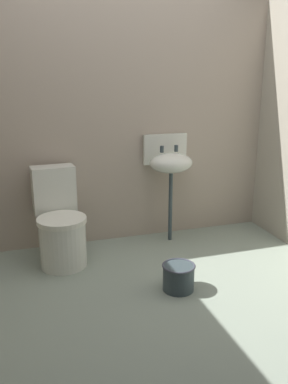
# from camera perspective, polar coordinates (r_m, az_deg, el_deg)

# --- Properties ---
(ground_plane) EXTENTS (3.35, 2.65, 0.08)m
(ground_plane) POSITION_cam_1_polar(r_m,az_deg,el_deg) (3.10, 1.62, -14.69)
(ground_plane) COLOR gray
(wall_back) EXTENTS (3.35, 0.10, 2.20)m
(wall_back) POSITION_cam_1_polar(r_m,az_deg,el_deg) (3.81, -4.11, 9.45)
(wall_back) COLOR tan
(wall_back) RESTS_ON ground
(toilet_near_wall) EXTENTS (0.43, 0.62, 0.78)m
(toilet_near_wall) POSITION_cam_1_polar(r_m,az_deg,el_deg) (3.52, -11.47, -4.55)
(toilet_near_wall) COLOR silver
(toilet_near_wall) RESTS_ON ground
(sink) EXTENTS (0.42, 0.35, 0.99)m
(sink) POSITION_cam_1_polar(r_m,az_deg,el_deg) (3.81, 3.61, 4.16)
(sink) COLOR #344045
(sink) RESTS_ON ground
(bucket) EXTENTS (0.25, 0.25, 0.20)m
(bucket) POSITION_cam_1_polar(r_m,az_deg,el_deg) (3.11, 4.77, -11.52)
(bucket) COLOR #344045
(bucket) RESTS_ON ground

